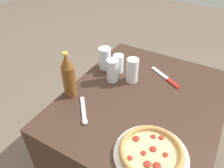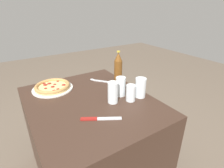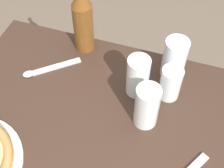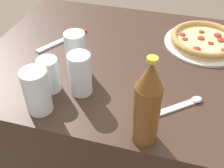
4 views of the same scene
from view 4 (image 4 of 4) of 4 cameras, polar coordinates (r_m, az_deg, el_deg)
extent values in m
plane|color=#6B5B4C|center=(1.56, 0.57, -16.36)|extent=(8.00, 8.00, 0.00)
cube|color=#3D281E|center=(1.28, 0.67, -7.54)|extent=(0.96, 0.79, 0.72)
cylinder|color=silver|center=(1.16, 18.12, 7.80)|extent=(0.30, 0.30, 0.01)
cylinder|color=#DBB775|center=(1.15, 18.22, 8.22)|extent=(0.26, 0.26, 0.01)
cylinder|color=#EACC7F|center=(1.15, 18.29, 8.53)|extent=(0.23, 0.23, 0.00)
torus|color=tan|center=(1.15, 18.35, 8.79)|extent=(0.26, 0.26, 0.03)
ellipsoid|color=maroon|center=(1.15, 17.63, 8.92)|extent=(0.03, 0.03, 0.01)
ellipsoid|color=maroon|center=(1.16, 21.29, 8.37)|extent=(0.03, 0.03, 0.01)
ellipsoid|color=maroon|center=(1.15, 14.15, 9.77)|extent=(0.02, 0.02, 0.01)
ellipsoid|color=maroon|center=(1.19, 17.74, 10.11)|extent=(0.02, 0.02, 0.00)
ellipsoid|color=maroon|center=(1.19, 20.70, 9.29)|extent=(0.03, 0.03, 0.01)
ellipsoid|color=maroon|center=(1.13, 14.60, 8.88)|extent=(0.02, 0.02, 0.01)
ellipsoid|color=maroon|center=(1.10, 21.76, 6.42)|extent=(0.02, 0.02, 0.00)
ellipsoid|color=maroon|center=(1.08, 16.84, 6.90)|extent=(0.03, 0.03, 0.01)
ellipsoid|color=maroon|center=(1.13, 19.42, 7.88)|extent=(0.02, 0.02, 0.01)
cylinder|color=white|center=(0.88, -12.67, 1.84)|extent=(0.06, 0.06, 0.11)
cylinder|color=#F4A323|center=(0.90, -12.44, 0.59)|extent=(0.05, 0.05, 0.06)
cylinder|color=white|center=(0.85, -6.47, 2.03)|extent=(0.07, 0.07, 0.14)
cylinder|color=#935123|center=(0.86, -6.36, 0.87)|extent=(0.06, 0.06, 0.09)
cylinder|color=white|center=(0.94, -7.36, 6.33)|extent=(0.07, 0.07, 0.14)
cylinder|color=maroon|center=(0.95, -7.26, 5.39)|extent=(0.06, 0.06, 0.10)
cylinder|color=white|center=(0.81, -15.02, -1.42)|extent=(0.07, 0.07, 0.14)
cylinder|color=orange|center=(0.82, -14.89, -1.96)|extent=(0.06, 0.06, 0.11)
cylinder|color=brown|center=(0.70, 6.97, -6.14)|extent=(0.07, 0.07, 0.18)
cone|color=brown|center=(0.61, 7.88, 1.88)|extent=(0.06, 0.06, 0.07)
cylinder|color=gold|center=(0.59, 8.23, 4.95)|extent=(0.03, 0.03, 0.01)
cube|color=maroon|center=(1.17, -7.29, 10.02)|extent=(0.07, 0.09, 0.01)
cube|color=silver|center=(1.12, -12.03, 7.75)|extent=(0.09, 0.13, 0.01)
cube|color=silver|center=(0.84, 11.72, -5.12)|extent=(0.14, 0.12, 0.01)
ellipsoid|color=silver|center=(0.89, 16.80, -3.05)|extent=(0.05, 0.05, 0.01)
camera|label=1|loc=(1.29, 57.35, 34.22)|focal=35.00mm
camera|label=2|loc=(1.72, -34.35, 35.36)|focal=28.00mm
camera|label=3|loc=(1.27, -3.11, 48.99)|focal=50.00mm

